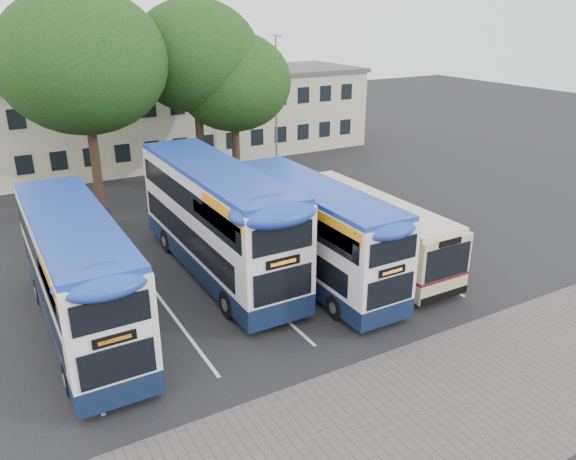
# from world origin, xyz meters

# --- Properties ---
(ground) EXTENTS (120.00, 120.00, 0.00)m
(ground) POSITION_xyz_m (0.00, 0.00, 0.00)
(ground) COLOR black
(ground) RESTS_ON ground
(paving_strip) EXTENTS (40.00, 6.00, 0.01)m
(paving_strip) POSITION_xyz_m (-2.00, -5.00, 0.01)
(paving_strip) COLOR #595654
(paving_strip) RESTS_ON ground
(bay_lines) EXTENTS (14.12, 11.00, 0.01)m
(bay_lines) POSITION_xyz_m (-3.75, 5.00, 0.01)
(bay_lines) COLOR silver
(bay_lines) RESTS_ON ground
(depot_building) EXTENTS (32.40, 8.40, 6.20)m
(depot_building) POSITION_xyz_m (0.00, 26.99, 3.15)
(depot_building) COLOR beige
(depot_building) RESTS_ON ground
(lamp_post) EXTENTS (0.25, 1.05, 9.06)m
(lamp_post) POSITION_xyz_m (6.00, 19.97, 5.08)
(lamp_post) COLOR gray
(lamp_post) RESTS_ON ground
(tree_left) EXTENTS (8.63, 8.63, 11.79)m
(tree_left) POSITION_xyz_m (-6.94, 16.70, 8.11)
(tree_left) COLOR black
(tree_left) RESTS_ON ground
(tree_mid) EXTENTS (7.48, 7.48, 11.27)m
(tree_mid) POSITION_xyz_m (-0.52, 17.69, 8.07)
(tree_mid) COLOR black
(tree_mid) RESTS_ON ground
(tree_right) EXTENTS (6.81, 6.81, 9.49)m
(tree_right) POSITION_xyz_m (1.54, 17.05, 6.57)
(tree_right) COLOR black
(tree_right) RESTS_ON ground
(bus_dd_left) EXTENTS (2.49, 10.28, 4.28)m
(bus_dd_left) POSITION_xyz_m (-10.24, 4.40, 2.36)
(bus_dd_left) COLOR #101C3C
(bus_dd_left) RESTS_ON ground
(bus_dd_mid) EXTENTS (2.73, 11.28, 4.70)m
(bus_dd_mid) POSITION_xyz_m (-4.26, 6.45, 2.59)
(bus_dd_mid) COLOR #101C3C
(bus_dd_mid) RESTS_ON ground
(bus_dd_right) EXTENTS (2.39, 9.85, 4.10)m
(bus_dd_right) POSITION_xyz_m (-1.06, 3.94, 2.26)
(bus_dd_right) COLOR #101C3C
(bus_dd_right) RESTS_ON ground
(bus_single) EXTENTS (2.49, 9.77, 2.91)m
(bus_single) POSITION_xyz_m (2.00, 4.36, 1.65)
(bus_single) COLOR #CCB688
(bus_single) RESTS_ON ground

